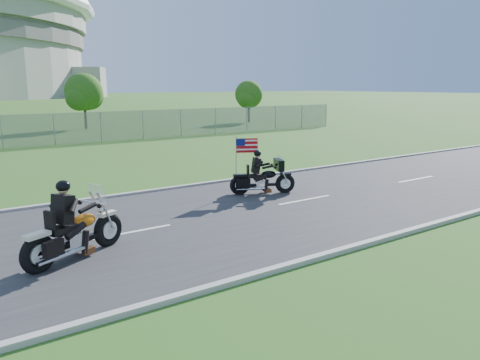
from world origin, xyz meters
TOP-DOWN VIEW (x-y plane):
  - ground at (0.00, 0.00)m, footprint 420.00×420.00m
  - road at (0.00, 0.00)m, footprint 120.00×8.00m
  - curb_north at (0.00, 4.05)m, footprint 120.00×0.18m
  - curb_south at (0.00, -4.05)m, footprint 120.00×0.18m
  - tree_fence_near at (6.04, 30.04)m, footprint 3.52×3.28m
  - tree_fence_far at (22.04, 28.03)m, footprint 3.08×2.87m
  - motorcycle_lead at (-3.70, -1.03)m, footprint 2.54×1.40m
  - motorcycle_follow at (3.45, 1.57)m, footprint 2.17×1.25m

SIDE VIEW (x-z plane):
  - ground at x=0.00m, z-range 0.00..0.00m
  - road at x=0.00m, z-range 0.00..0.04m
  - curb_north at x=0.00m, z-range -0.01..0.11m
  - curb_south at x=0.00m, z-range -0.01..0.11m
  - motorcycle_follow at x=3.45m, z-range -0.43..1.50m
  - motorcycle_lead at x=-3.70m, z-range -0.34..1.48m
  - tree_fence_far at x=22.04m, z-range 0.54..4.74m
  - tree_fence_near at x=6.04m, z-range 0.60..5.35m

